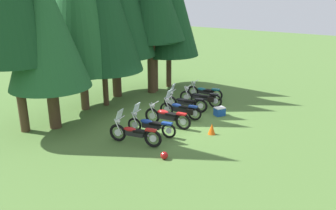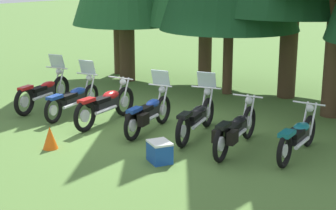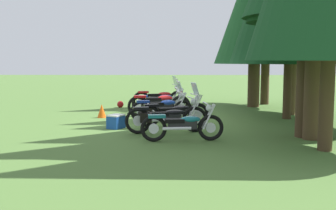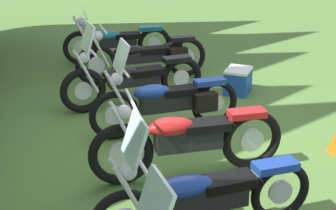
{
  "view_description": "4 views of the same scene",
  "coord_description": "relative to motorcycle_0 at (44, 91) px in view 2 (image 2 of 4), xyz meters",
  "views": [
    {
      "loc": [
        -12.9,
        -8.84,
        5.83
      ],
      "look_at": [
        -0.06,
        0.51,
        0.58
      ],
      "focal_mm": 36.68,
      "sensor_mm": 36.0,
      "label": 1
    },
    {
      "loc": [
        7.81,
        -9.04,
        3.73
      ],
      "look_at": [
        0.66,
        -0.16,
        0.74
      ],
      "focal_mm": 56.88,
      "sensor_mm": 36.0,
      "label": 2
    },
    {
      "loc": [
        13.94,
        0.29,
        2.11
      ],
      "look_at": [
        0.36,
        0.07,
        0.59
      ],
      "focal_mm": 44.3,
      "sensor_mm": 36.0,
      "label": 3
    },
    {
      "loc": [
        -6.62,
        0.51,
        3.11
      ],
      "look_at": [
        -0.6,
        -0.1,
        0.68
      ],
      "focal_mm": 56.0,
      "sensor_mm": 36.0,
      "label": 4
    }
  ],
  "objects": [
    {
      "name": "motorcycle_2",
      "position": [
        2.29,
        0.06,
        0.01
      ],
      "size": [
        0.74,
        2.33,
        1.03
      ],
      "rotation": [
        0.0,
        0.0,
        1.71
      ],
      "color": "black",
      "rests_on": "ground_plane"
    },
    {
      "name": "motorcycle_5",
      "position": [
        5.79,
        0.34,
        -0.02
      ],
      "size": [
        0.85,
        2.35,
        1.02
      ],
      "rotation": [
        0.0,
        0.0,
        1.77
      ],
      "color": "black",
      "rests_on": "ground_plane"
    },
    {
      "name": "motorcycle_1",
      "position": [
        1.12,
        0.07,
        -0.01
      ],
      "size": [
        0.78,
        2.24,
        1.34
      ],
      "rotation": [
        0.0,
        0.0,
        1.79
      ],
      "color": "black",
      "rests_on": "ground_plane"
    },
    {
      "name": "motorcycle_3",
      "position": [
        3.56,
        0.16,
        0.0
      ],
      "size": [
        0.8,
        2.12,
        1.36
      ],
      "rotation": [
        0.0,
        0.0,
        1.79
      ],
      "color": "black",
      "rests_on": "ground_plane"
    },
    {
      "name": "ground_plane",
      "position": [
        3.48,
        0.32,
        -0.47
      ],
      "size": [
        80.0,
        80.0,
        0.0
      ],
      "primitive_type": "plane",
      "color": "#4C7033"
    },
    {
      "name": "picnic_cooler",
      "position": [
        5.01,
        -1.18,
        -0.26
      ],
      "size": [
        0.61,
        0.57,
        0.42
      ],
      "color": "#19479E",
      "rests_on": "ground_plane"
    },
    {
      "name": "motorcycle_4",
      "position": [
        4.61,
        0.61,
        -0.02
      ],
      "size": [
        0.91,
        2.26,
        1.36
      ],
      "rotation": [
        0.0,
        0.0,
        1.85
      ],
      "color": "black",
      "rests_on": "ground_plane"
    },
    {
      "name": "motorcycle_0",
      "position": [
        0.0,
        0.0,
        0.0
      ],
      "size": [
        0.84,
        2.27,
        1.38
      ],
      "rotation": [
        0.0,
        0.0,
        1.82
      ],
      "color": "black",
      "rests_on": "ground_plane"
    },
    {
      "name": "traffic_cone",
      "position": [
        2.72,
        -2.01,
        -0.23
      ],
      "size": [
        0.32,
        0.32,
        0.48
      ],
      "primitive_type": "cone",
      "color": "#EA590F",
      "rests_on": "ground_plane"
    },
    {
      "name": "motorcycle_6",
      "position": [
        6.96,
        0.82,
        -0.04
      ],
      "size": [
        0.68,
        2.15,
        0.99
      ],
      "rotation": [
        0.0,
        0.0,
        1.69
      ],
      "color": "black",
      "rests_on": "ground_plane"
    }
  ]
}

